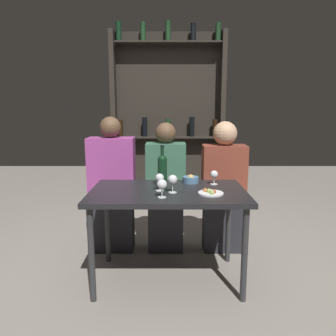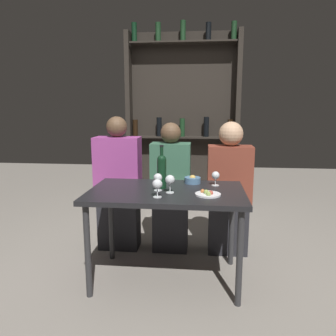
{
  "view_description": "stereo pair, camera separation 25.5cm",
  "coord_description": "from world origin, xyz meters",
  "px_view_note": "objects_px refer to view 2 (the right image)",
  "views": [
    {
      "loc": [
        0.0,
        -2.4,
        1.35
      ],
      "look_at": [
        0.0,
        0.11,
        0.87
      ],
      "focal_mm": 35.0,
      "sensor_mm": 36.0,
      "label": 1
    },
    {
      "loc": [
        0.26,
        -2.38,
        1.35
      ],
      "look_at": [
        0.0,
        0.11,
        0.87
      ],
      "focal_mm": 35.0,
      "sensor_mm": 36.0,
      "label": 2
    }
  ],
  "objects_px": {
    "snack_bowl": "(193,180)",
    "seated_person_left": "(118,188)",
    "wine_glass_3": "(158,178)",
    "food_plate_0": "(208,194)",
    "wine_bottle": "(162,170)",
    "wine_glass_1": "(157,185)",
    "seated_person_center": "(171,192)",
    "seated_person_right": "(229,192)",
    "wine_glass_0": "(170,180)",
    "wine_glass_2": "(216,176)"
  },
  "relations": [
    {
      "from": "snack_bowl",
      "to": "seated_person_left",
      "type": "xyz_separation_m",
      "value": [
        -0.71,
        0.3,
        -0.16
      ]
    },
    {
      "from": "wine_glass_3",
      "to": "food_plate_0",
      "type": "xyz_separation_m",
      "value": [
        0.37,
        -0.09,
        -0.08
      ]
    },
    {
      "from": "wine_glass_3",
      "to": "wine_bottle",
      "type": "bearing_deg",
      "value": 77.01
    },
    {
      "from": "wine_glass_1",
      "to": "wine_glass_3",
      "type": "relative_size",
      "value": 0.98
    },
    {
      "from": "food_plate_0",
      "to": "seated_person_center",
      "type": "distance_m",
      "value": 0.76
    },
    {
      "from": "wine_glass_1",
      "to": "seated_person_right",
      "type": "height_order",
      "value": "seated_person_right"
    },
    {
      "from": "wine_glass_1",
      "to": "wine_glass_3",
      "type": "xyz_separation_m",
      "value": [
        -0.02,
        0.18,
        0.0
      ]
    },
    {
      "from": "wine_glass_0",
      "to": "wine_glass_1",
      "type": "relative_size",
      "value": 1.03
    },
    {
      "from": "wine_bottle",
      "to": "seated_person_center",
      "type": "relative_size",
      "value": 0.28
    },
    {
      "from": "wine_glass_2",
      "to": "seated_person_right",
      "type": "xyz_separation_m",
      "value": [
        0.14,
        0.37,
        -0.23
      ]
    },
    {
      "from": "wine_glass_1",
      "to": "seated_person_center",
      "type": "distance_m",
      "value": 0.79
    },
    {
      "from": "seated_person_right",
      "to": "wine_glass_2",
      "type": "bearing_deg",
      "value": -111.16
    },
    {
      "from": "wine_glass_1",
      "to": "wine_glass_3",
      "type": "height_order",
      "value": "wine_glass_3"
    },
    {
      "from": "wine_glass_0",
      "to": "seated_person_right",
      "type": "relative_size",
      "value": 0.11
    },
    {
      "from": "wine_glass_0",
      "to": "wine_glass_3",
      "type": "bearing_deg",
      "value": 150.92
    },
    {
      "from": "wine_glass_0",
      "to": "wine_glass_3",
      "type": "height_order",
      "value": "wine_glass_0"
    },
    {
      "from": "food_plate_0",
      "to": "snack_bowl",
      "type": "relative_size",
      "value": 1.38
    },
    {
      "from": "wine_glass_2",
      "to": "seated_person_left",
      "type": "distance_m",
      "value": 0.98
    },
    {
      "from": "snack_bowl",
      "to": "wine_glass_1",
      "type": "bearing_deg",
      "value": -116.97
    },
    {
      "from": "food_plate_0",
      "to": "wine_glass_1",
      "type": "bearing_deg",
      "value": -165.67
    },
    {
      "from": "wine_glass_0",
      "to": "snack_bowl",
      "type": "bearing_deg",
      "value": 64.34
    },
    {
      "from": "food_plate_0",
      "to": "seated_person_center",
      "type": "height_order",
      "value": "seated_person_center"
    },
    {
      "from": "wine_glass_1",
      "to": "food_plate_0",
      "type": "relative_size",
      "value": 0.7
    },
    {
      "from": "seated_person_left",
      "to": "seated_person_center",
      "type": "height_order",
      "value": "seated_person_left"
    },
    {
      "from": "wine_glass_3",
      "to": "seated_person_right",
      "type": "height_order",
      "value": "seated_person_right"
    },
    {
      "from": "seated_person_right",
      "to": "wine_glass_3",
      "type": "bearing_deg",
      "value": -135.29
    },
    {
      "from": "wine_glass_2",
      "to": "seated_person_center",
      "type": "height_order",
      "value": "seated_person_center"
    },
    {
      "from": "wine_glass_2",
      "to": "seated_person_center",
      "type": "distance_m",
      "value": 0.59
    },
    {
      "from": "wine_bottle",
      "to": "wine_glass_3",
      "type": "xyz_separation_m",
      "value": [
        -0.02,
        -0.08,
        -0.05
      ]
    },
    {
      "from": "wine_glass_3",
      "to": "snack_bowl",
      "type": "xyz_separation_m",
      "value": [
        0.25,
        0.27,
        -0.07
      ]
    },
    {
      "from": "seated_person_left",
      "to": "seated_person_center",
      "type": "distance_m",
      "value": 0.5
    },
    {
      "from": "wine_glass_0",
      "to": "seated_person_right",
      "type": "xyz_separation_m",
      "value": [
        0.48,
        0.62,
        -0.24
      ]
    },
    {
      "from": "food_plate_0",
      "to": "seated_person_left",
      "type": "relative_size",
      "value": 0.15
    },
    {
      "from": "food_plate_0",
      "to": "wine_glass_3",
      "type": "bearing_deg",
      "value": 165.62
    },
    {
      "from": "seated_person_left",
      "to": "seated_person_right",
      "type": "height_order",
      "value": "seated_person_left"
    },
    {
      "from": "wine_glass_3",
      "to": "seated_person_left",
      "type": "distance_m",
      "value": 0.76
    },
    {
      "from": "wine_glass_1",
      "to": "seated_person_right",
      "type": "xyz_separation_m",
      "value": [
        0.56,
        0.75,
        -0.24
      ]
    },
    {
      "from": "wine_bottle",
      "to": "seated_person_center",
      "type": "xyz_separation_m",
      "value": [
        0.02,
        0.49,
        -0.3
      ]
    },
    {
      "from": "wine_glass_1",
      "to": "food_plate_0",
      "type": "bearing_deg",
      "value": 14.33
    },
    {
      "from": "snack_bowl",
      "to": "seated_person_right",
      "type": "distance_m",
      "value": 0.48
    },
    {
      "from": "snack_bowl",
      "to": "wine_glass_3",
      "type": "bearing_deg",
      "value": -133.02
    },
    {
      "from": "wine_glass_3",
      "to": "seated_person_left",
      "type": "xyz_separation_m",
      "value": [
        -0.45,
        0.57,
        -0.23
      ]
    },
    {
      "from": "food_plate_0",
      "to": "seated_person_right",
      "type": "bearing_deg",
      "value": 72.76
    },
    {
      "from": "food_plate_0",
      "to": "seated_person_right",
      "type": "distance_m",
      "value": 0.71
    },
    {
      "from": "seated_person_left",
      "to": "wine_glass_1",
      "type": "bearing_deg",
      "value": -57.81
    },
    {
      "from": "wine_glass_2",
      "to": "wine_glass_3",
      "type": "bearing_deg",
      "value": -154.73
    },
    {
      "from": "wine_glass_2",
      "to": "seated_person_right",
      "type": "distance_m",
      "value": 0.45
    },
    {
      "from": "wine_glass_2",
      "to": "snack_bowl",
      "type": "xyz_separation_m",
      "value": [
        -0.18,
        0.06,
        -0.05
      ]
    },
    {
      "from": "snack_bowl",
      "to": "food_plate_0",
      "type": "bearing_deg",
      "value": -71.89
    },
    {
      "from": "seated_person_center",
      "to": "wine_glass_0",
      "type": "bearing_deg",
      "value": -84.95
    }
  ]
}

